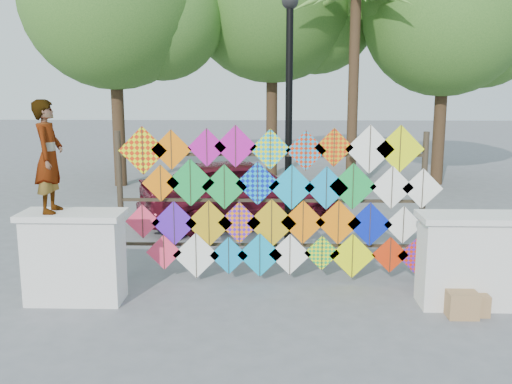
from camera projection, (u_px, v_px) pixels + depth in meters
ground at (270, 298)px, 8.10m from camera, size 80.00×80.00×0.00m
parapet_left at (75, 256)px, 7.86m from camera, size 1.40×0.65×1.28m
parapet_right at (469, 260)px, 7.71m from camera, size 1.40×0.65×1.28m
kite_rack at (277, 203)px, 8.58m from camera, size 4.91×0.24×2.41m
tree_east at (449, 13)px, 16.38m from camera, size 5.40×4.80×7.42m
palm_tree at (356, 8)px, 14.97m from camera, size 3.62×3.62×5.83m
vendor_woman at (49, 157)px, 7.61m from camera, size 0.39×0.57×1.52m
sedan at (241, 191)px, 12.20m from camera, size 4.64×3.22×1.47m
lamppost at (289, 102)px, 9.56m from camera, size 0.28×0.28×4.46m
cardboard_box_near at (461, 304)px, 7.43m from camera, size 0.39×0.34×0.34m
cardboard_box_far at (474, 304)px, 7.51m from camera, size 0.34×0.31×0.29m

